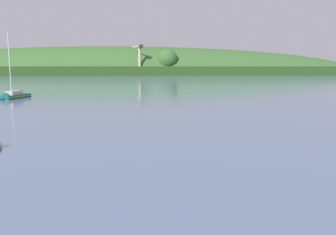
{
  "coord_description": "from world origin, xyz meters",
  "views": [
    {
      "loc": [
        -4.59,
        -3.09,
        5.34
      ],
      "look_at": [
        -2.42,
        25.43,
        1.25
      ],
      "focal_mm": 37.67,
      "sensor_mm": 36.0,
      "label": 1
    }
  ],
  "objects": [
    {
      "name": "sailboat_near_mooring",
      "position": [
        -26.75,
        58.84,
        0.27
      ],
      "size": [
        4.09,
        7.67,
        12.09
      ],
      "rotation": [
        0.0,
        0.0,
        4.44
      ],
      "color": "#0F564C",
      "rests_on": "ground"
    },
    {
      "name": "far_shoreline_hill",
      "position": [
        -19.22,
        268.77,
        0.4
      ],
      "size": [
        488.98,
        98.93,
        41.94
      ],
      "rotation": [
        0.0,
        0.0,
        -0.0
      ],
      "color": "#27431B",
      "rests_on": "ground"
    },
    {
      "name": "dockside_crane",
      "position": [
        -5.5,
        231.53,
        9.79
      ],
      "size": [
        7.34,
        13.59,
        20.17
      ],
      "rotation": [
        0.0,
        0.0,
        1.97
      ],
      "color": "#4C4C51",
      "rests_on": "ground"
    }
  ]
}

